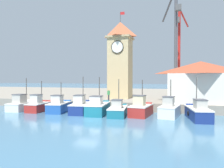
% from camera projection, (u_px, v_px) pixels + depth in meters
% --- Properties ---
extents(ground_plane, '(300.00, 300.00, 0.00)m').
position_uv_depth(ground_plane, '(87.00, 119.00, 22.79)').
color(ground_plane, teal).
extents(quay_wharf, '(120.00, 40.00, 1.13)m').
position_uv_depth(quay_wharf, '(136.00, 95.00, 48.31)').
color(quay_wharf, gray).
rests_on(quay_wharf, ground).
extents(fishing_boat_far_left, '(2.34, 4.90, 4.35)m').
position_uv_depth(fishing_boat_far_left, '(23.00, 105.00, 29.61)').
color(fishing_boat_far_left, silver).
rests_on(fishing_boat_far_left, ground).
extents(fishing_boat_left_outer, '(2.10, 4.41, 3.95)m').
position_uv_depth(fishing_boat_left_outer, '(39.00, 105.00, 28.61)').
color(fishing_boat_left_outer, '#AD2823').
rests_on(fishing_boat_left_outer, ground).
extents(fishing_boat_left_inner, '(2.71, 4.75, 3.78)m').
position_uv_depth(fishing_boat_left_inner, '(59.00, 106.00, 27.94)').
color(fishing_boat_left_inner, '#2356A8').
rests_on(fishing_boat_left_inner, ground).
extents(fishing_boat_mid_left, '(2.64, 5.45, 4.52)m').
position_uv_depth(fishing_boat_mid_left, '(81.00, 106.00, 27.23)').
color(fishing_boat_mid_left, navy).
rests_on(fishing_boat_mid_left, ground).
extents(fishing_boat_center, '(2.71, 5.34, 4.46)m').
position_uv_depth(fishing_boat_center, '(98.00, 107.00, 26.20)').
color(fishing_boat_center, '#196B7F').
rests_on(fishing_boat_center, ground).
extents(fishing_boat_mid_right, '(2.52, 4.95, 4.22)m').
position_uv_depth(fishing_boat_mid_right, '(118.00, 110.00, 25.04)').
color(fishing_boat_mid_right, '#196B7F').
rests_on(fishing_boat_mid_right, ground).
extents(fishing_boat_right_inner, '(2.40, 4.32, 4.13)m').
position_uv_depth(fishing_boat_right_inner, '(141.00, 109.00, 24.98)').
color(fishing_boat_right_inner, '#AD2823').
rests_on(fishing_boat_right_inner, ground).
extents(fishing_boat_right_outer, '(2.44, 4.41, 4.16)m').
position_uv_depth(fishing_boat_right_outer, '(170.00, 110.00, 24.39)').
color(fishing_boat_right_outer, silver).
rests_on(fishing_boat_right_outer, ground).
extents(fishing_boat_far_right, '(2.60, 5.46, 4.44)m').
position_uv_depth(fishing_boat_far_right, '(198.00, 112.00, 22.74)').
color(fishing_boat_far_right, navy).
rests_on(fishing_boat_far_right, ground).
extents(clock_tower, '(3.86, 3.86, 13.82)m').
position_uv_depth(clock_tower, '(120.00, 58.00, 35.06)').
color(clock_tower, tan).
rests_on(clock_tower, quay_wharf).
extents(warehouse_right, '(8.68, 6.60, 5.44)m').
position_uv_depth(warehouse_right, '(201.00, 81.00, 28.99)').
color(warehouse_right, silver).
rests_on(warehouse_right, quay_wharf).
extents(port_crane_near, '(3.09, 7.77, 17.88)m').
position_uv_depth(port_crane_near, '(179.00, 61.00, 45.63)').
color(port_crane_near, maroon).
rests_on(port_crane_near, quay_wharf).
extents(port_crane_far, '(4.04, 9.77, 19.63)m').
position_uv_depth(port_crane_far, '(175.00, 55.00, 39.51)').
color(port_crane_far, '#353539').
rests_on(port_crane_far, quay_wharf).
extents(dock_worker_near_tower, '(0.34, 0.22, 1.62)m').
position_uv_depth(dock_worker_near_tower, '(109.00, 95.00, 30.89)').
color(dock_worker_near_tower, '#33333D').
rests_on(dock_worker_near_tower, quay_wharf).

